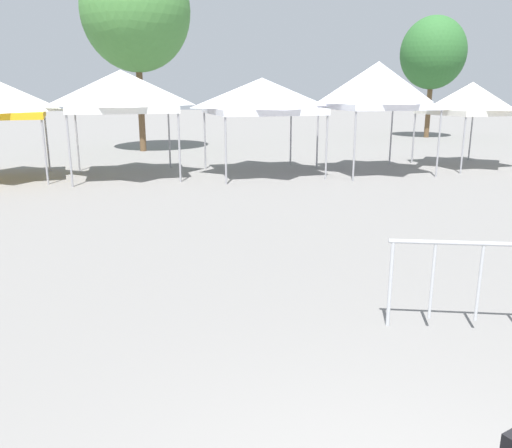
# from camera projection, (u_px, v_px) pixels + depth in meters

# --- Properties ---
(canopy_tent_right_of_center) EXTENTS (3.32, 3.32, 3.30)m
(canopy_tent_right_of_center) POSITION_uv_depth(u_px,v_px,m) (122.00, 91.00, 16.02)
(canopy_tent_right_of_center) COLOR #9E9EA3
(canopy_tent_right_of_center) RESTS_ON ground
(canopy_tent_behind_left) EXTENTS (3.39, 3.39, 3.07)m
(canopy_tent_behind_left) POSITION_uv_depth(u_px,v_px,m) (262.00, 96.00, 16.54)
(canopy_tent_behind_left) COLOR #9E9EA3
(canopy_tent_behind_left) RESTS_ON ground
(canopy_tent_far_left) EXTENTS (3.06, 3.06, 3.59)m
(canopy_tent_far_left) POSITION_uv_depth(u_px,v_px,m) (378.00, 86.00, 16.79)
(canopy_tent_far_left) COLOR #9E9EA3
(canopy_tent_far_left) RESTS_ON ground
(canopy_tent_behind_right) EXTENTS (2.97, 2.97, 2.97)m
(canopy_tent_behind_right) POSITION_uv_depth(u_px,v_px,m) (472.00, 98.00, 18.23)
(canopy_tent_behind_right) COLOR #9E9EA3
(canopy_tent_behind_right) RESTS_ON ground
(tree_behind_tents_left) EXTENTS (4.63, 4.63, 8.51)m
(tree_behind_tents_left) POSITION_uv_depth(u_px,v_px,m) (136.00, 11.00, 21.93)
(tree_behind_tents_left) COLOR brown
(tree_behind_tents_left) RESTS_ON ground
(tree_behind_tents_center) EXTENTS (3.61, 3.61, 6.67)m
(tree_behind_tents_center) POSITION_uv_depth(u_px,v_px,m) (433.00, 53.00, 28.86)
(tree_behind_tents_center) COLOR brown
(tree_behind_tents_center) RESTS_ON ground
(crowd_barrier_near_person) EXTENTS (1.97, 0.82, 1.08)m
(crowd_barrier_near_person) POSITION_uv_depth(u_px,v_px,m) (481.00, 269.00, 5.86)
(crowd_barrier_near_person) COLOR #B7BABF
(crowd_barrier_near_person) RESTS_ON ground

